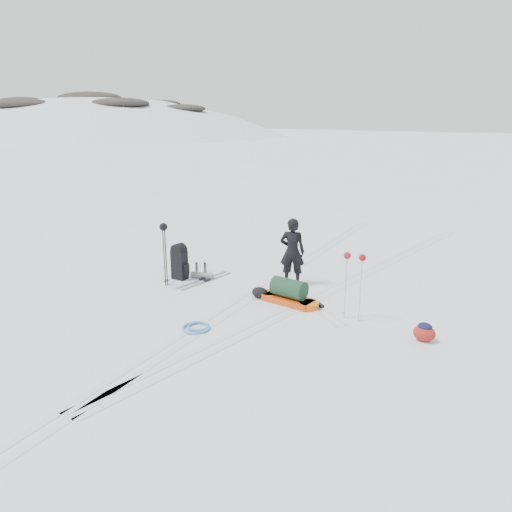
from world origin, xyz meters
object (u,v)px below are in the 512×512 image
Objects in this scene: pulk_sled at (289,294)px; ski_poles_black at (164,235)px; expedition_rucksack at (182,263)px; skier at (292,252)px.

pulk_sled is 0.97× the size of ski_poles_black.
expedition_rucksack is at bearing 108.38° from ski_poles_black.
ski_poles_black is (-2.45, -1.65, 0.43)m from skier.
skier is 1.76× the size of expedition_rucksack.
skier reaches higher than pulk_sled.
expedition_rucksack is (-2.43, -1.07, -0.38)m from skier.
pulk_sled is 3.19m from ski_poles_black.
expedition_rucksack is 0.99m from ski_poles_black.
pulk_sled is 2.97m from expedition_rucksack.
pulk_sled is at bearing 30.06° from ski_poles_black.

